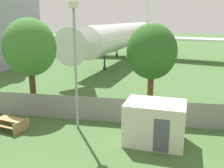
{
  "coord_description": "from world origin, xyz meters",
  "views": [
    {
      "loc": [
        5.9,
        -7.34,
        7.13
      ],
      "look_at": [
        2.08,
        12.62,
        2.0
      ],
      "focal_mm": 42.0,
      "sensor_mm": 36.0,
      "label": 1
    }
  ],
  "objects_px": {
    "tree_behind_benches": "(152,52)",
    "portable_cabin": "(155,123)",
    "airplane": "(127,35)",
    "picnic_bench_open_grass": "(11,123)",
    "tree_left_of_cabin": "(30,48)"
  },
  "relations": [
    {
      "from": "portable_cabin",
      "to": "tree_behind_benches",
      "type": "distance_m",
      "value": 7.2
    },
    {
      "from": "portable_cabin",
      "to": "tree_behind_benches",
      "type": "xyz_separation_m",
      "value": [
        -0.57,
        6.37,
        3.31
      ]
    },
    {
      "from": "portable_cabin",
      "to": "picnic_bench_open_grass",
      "type": "xyz_separation_m",
      "value": [
        -9.28,
        0.04,
        -0.75
      ]
    },
    {
      "from": "airplane",
      "to": "tree_behind_benches",
      "type": "relative_size",
      "value": 6.53
    },
    {
      "from": "portable_cabin",
      "to": "tree_behind_benches",
      "type": "height_order",
      "value": "tree_behind_benches"
    },
    {
      "from": "picnic_bench_open_grass",
      "to": "tree_behind_benches",
      "type": "height_order",
      "value": "tree_behind_benches"
    },
    {
      "from": "picnic_bench_open_grass",
      "to": "tree_left_of_cabin",
      "type": "distance_m",
      "value": 6.34
    },
    {
      "from": "airplane",
      "to": "picnic_bench_open_grass",
      "type": "relative_size",
      "value": 20.78
    },
    {
      "from": "airplane",
      "to": "picnic_bench_open_grass",
      "type": "bearing_deg",
      "value": 2.18
    },
    {
      "from": "picnic_bench_open_grass",
      "to": "tree_left_of_cabin",
      "type": "bearing_deg",
      "value": 98.71
    },
    {
      "from": "airplane",
      "to": "tree_left_of_cabin",
      "type": "xyz_separation_m",
      "value": [
        -3.98,
        -28.24,
        0.67
      ]
    },
    {
      "from": "picnic_bench_open_grass",
      "to": "tree_behind_benches",
      "type": "bearing_deg",
      "value": 36.02
    },
    {
      "from": "tree_behind_benches",
      "to": "tree_left_of_cabin",
      "type": "bearing_deg",
      "value": -169.03
    },
    {
      "from": "tree_behind_benches",
      "to": "portable_cabin",
      "type": "bearing_deg",
      "value": -84.86
    },
    {
      "from": "airplane",
      "to": "picnic_bench_open_grass",
      "type": "distance_m",
      "value": 33.12
    }
  ]
}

